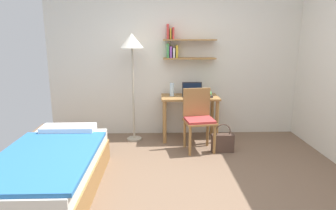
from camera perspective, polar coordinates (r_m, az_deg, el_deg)
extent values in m
plane|color=brown|center=(3.45, 4.59, -15.83)|extent=(5.28, 5.28, 0.00)
cube|color=silver|center=(5.05, 2.32, 8.90)|extent=(4.40, 0.05, 2.60)
cube|color=#9E703D|center=(4.93, 4.10, 8.92)|extent=(0.86, 0.22, 0.02)
cube|color=#4CA856|center=(4.93, -0.03, 10.40)|extent=(0.04, 0.13, 0.23)
cube|color=purple|center=(4.92, 0.52, 10.13)|extent=(0.03, 0.16, 0.18)
cube|color=silver|center=(4.93, 1.12, 10.01)|extent=(0.03, 0.16, 0.16)
cube|color=gold|center=(4.94, 1.68, 10.24)|extent=(0.03, 0.13, 0.20)
cube|color=#9E703D|center=(4.92, 4.16, 12.37)|extent=(0.86, 0.22, 0.02)
cube|color=#D13D38|center=(4.93, -0.04, 13.91)|extent=(0.03, 0.12, 0.24)
cube|color=gold|center=(4.93, 0.48, 13.52)|extent=(0.02, 0.13, 0.17)
cube|color=#D13D38|center=(4.91, 1.00, 13.61)|extent=(0.03, 0.18, 0.19)
cube|color=#9E703D|center=(3.55, -21.54, -13.39)|extent=(0.96, 1.87, 0.28)
cube|color=silver|center=(3.46, -21.85, -10.11)|extent=(0.93, 1.81, 0.16)
cube|color=#2D70B7|center=(3.32, -22.65, -9.26)|extent=(0.98, 1.53, 0.04)
cube|color=white|center=(4.06, -18.57, -4.47)|extent=(0.68, 0.28, 0.10)
cube|color=#9E703D|center=(4.83, 4.21, 1.51)|extent=(0.92, 0.52, 0.03)
cylinder|color=#9E703D|center=(4.68, -0.63, -3.35)|extent=(0.06, 0.06, 0.69)
cylinder|color=#9E703D|center=(4.77, 9.36, -3.22)|extent=(0.06, 0.06, 0.69)
cylinder|color=#9E703D|center=(5.09, -0.73, -2.00)|extent=(0.06, 0.06, 0.69)
cylinder|color=#9E703D|center=(5.17, 8.47, -1.90)|extent=(0.06, 0.06, 0.69)
cube|color=#9E703D|center=(4.38, 6.07, -3.24)|extent=(0.49, 0.46, 0.03)
cube|color=#B23838|center=(4.37, 6.08, -2.86)|extent=(0.45, 0.42, 0.04)
cube|color=#9E703D|center=(4.48, 5.52, 0.58)|extent=(0.41, 0.09, 0.42)
cylinder|color=#9E703D|center=(4.25, 4.25, -6.93)|extent=(0.04, 0.04, 0.43)
cylinder|color=#9E703D|center=(4.35, 8.92, -6.58)|extent=(0.04, 0.04, 0.43)
cylinder|color=#9E703D|center=(4.55, 3.22, -5.54)|extent=(0.04, 0.04, 0.43)
cylinder|color=#9E703D|center=(4.65, 7.60, -5.25)|extent=(0.04, 0.04, 0.43)
cylinder|color=#B2A893|center=(4.98, -6.47, -6.43)|extent=(0.24, 0.24, 0.02)
cylinder|color=#B2A893|center=(4.78, -6.70, 2.02)|extent=(0.03, 0.03, 1.47)
cone|color=silver|center=(4.70, -6.98, 12.18)|extent=(0.36, 0.36, 0.22)
cube|color=black|center=(4.82, 4.75, 1.73)|extent=(0.33, 0.22, 0.01)
cube|color=black|center=(4.88, 4.66, 3.18)|extent=(0.33, 0.06, 0.21)
cube|color=black|center=(4.87, 4.67, 3.15)|extent=(0.29, 0.05, 0.17)
cylinder|color=silver|center=(4.81, 0.77, 2.96)|extent=(0.07, 0.07, 0.21)
cube|color=#333338|center=(4.81, 7.32, 1.77)|extent=(0.19, 0.22, 0.03)
cube|color=silver|center=(4.82, 7.40, 2.10)|extent=(0.15, 0.24, 0.02)
cube|color=#4CA856|center=(4.81, 7.39, 2.34)|extent=(0.18, 0.25, 0.02)
cube|color=#4C382D|center=(4.47, 10.44, -7.22)|extent=(0.32, 0.11, 0.27)
torus|color=#4C382D|center=(4.41, 10.54, -4.97)|extent=(0.22, 0.02, 0.22)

